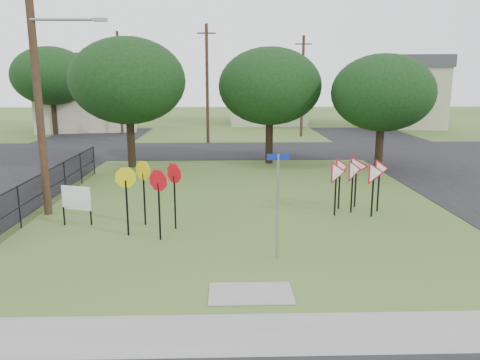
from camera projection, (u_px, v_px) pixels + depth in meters
name	position (u px, v px, depth m)	size (l,w,h in m)	color
ground	(246.00, 256.00, 13.48)	(140.00, 140.00, 0.00)	#3D5C22
sidewalk	(255.00, 334.00, 9.38)	(30.00, 1.60, 0.02)	gray
street_right	(475.00, 179.00, 23.59)	(8.00, 50.00, 0.02)	black
street_far	(234.00, 150.00, 33.01)	(60.00, 8.00, 0.02)	black
curb_pad	(251.00, 294.00, 11.14)	(2.00, 1.20, 0.02)	gray
street_name_sign	(278.00, 200.00, 12.97)	(0.62, 0.06, 3.02)	gray
stop_sign_cluster	(151.00, 182.00, 15.27)	(2.09, 1.98, 2.28)	black
yield_sign_cluster	(356.00, 172.00, 17.63)	(2.60, 1.61, 2.11)	black
info_board	(76.00, 199.00, 16.15)	(1.08, 0.37, 1.39)	black
utility_pole_main	(38.00, 73.00, 16.55)	(3.55, 0.33, 10.00)	#412C1E
far_pole_a	(207.00, 83.00, 35.87)	(1.40, 0.24, 9.00)	#412C1E
far_pole_b	(302.00, 86.00, 40.06)	(1.40, 0.24, 8.50)	#412C1E
far_pole_c	(120.00, 83.00, 41.50)	(1.40, 0.24, 9.00)	#412C1E
fence_run	(55.00, 184.00, 19.20)	(0.05, 11.55, 1.50)	black
house_left	(88.00, 92.00, 45.49)	(10.58, 8.88, 7.20)	#BCB997
house_mid	(267.00, 95.00, 51.97)	(8.40, 8.40, 6.20)	#BCB997
house_right	(405.00, 91.00, 48.37)	(8.30, 8.30, 7.20)	#BCB997
tree_near_left	(128.00, 81.00, 25.94)	(6.40, 6.40, 7.27)	black
tree_near_mid	(270.00, 86.00, 27.21)	(6.00, 6.00, 6.80)	black
tree_near_right	(383.00, 93.00, 25.50)	(5.60, 5.60, 6.33)	black
tree_far_left	(51.00, 76.00, 41.20)	(6.80, 6.80, 7.73)	black
tree_far_right	(380.00, 83.00, 44.15)	(6.00, 6.00, 6.80)	black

